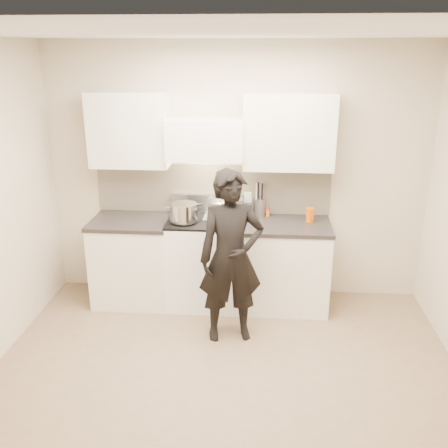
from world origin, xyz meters
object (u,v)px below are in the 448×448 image
(stove, at_px, (206,261))
(counter_right, at_px, (284,265))
(wok, at_px, (225,204))
(utensil_crock, at_px, (259,205))
(person, at_px, (231,257))

(stove, xyz_separation_m, counter_right, (0.83, 0.00, -0.01))
(stove, relative_size, counter_right, 1.04)
(wok, distance_m, utensil_crock, 0.37)
(wok, bearing_deg, stove, -144.10)
(utensil_crock, bearing_deg, stove, -156.37)
(counter_right, bearing_deg, person, -127.39)
(counter_right, distance_m, utensil_crock, 0.68)
(stove, bearing_deg, person, -65.01)
(counter_right, height_order, wok, wok)
(utensil_crock, bearing_deg, person, -104.46)
(counter_right, relative_size, utensil_crock, 2.59)
(utensil_crock, bearing_deg, wok, -164.64)
(person, bearing_deg, counter_right, 40.36)
(stove, bearing_deg, utensil_crock, 23.63)
(stove, xyz_separation_m, utensil_crock, (0.55, 0.24, 0.55))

